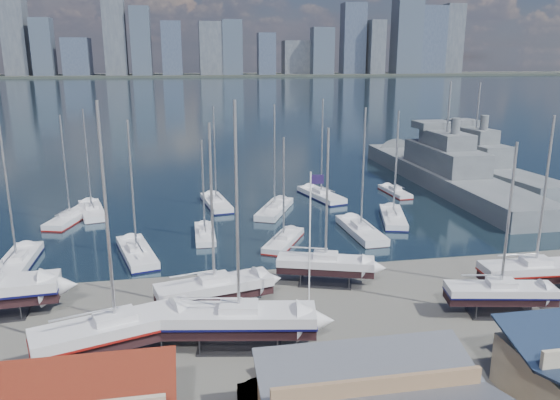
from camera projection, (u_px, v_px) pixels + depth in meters
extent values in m
plane|color=#605E59|center=(309.00, 313.00, 45.27)|extent=(1400.00, 1400.00, 0.00)
cube|color=#192B39|center=(195.00, 91.00, 340.23)|extent=(1400.00, 600.00, 0.40)
cube|color=#2D332D|center=(187.00, 76.00, 587.27)|extent=(1400.00, 80.00, 2.20)
cube|color=#595E66|center=(15.00, 33.00, 546.53)|extent=(22.49, 24.47, 83.83)
cube|color=#3D4756|center=(43.00, 47.00, 547.88)|extent=(19.55, 21.83, 55.97)
cube|color=#475166|center=(77.00, 57.00, 561.59)|extent=(26.03, 30.49, 37.14)
cube|color=#595E66|center=(115.00, 31.00, 551.10)|extent=(21.60, 16.58, 87.63)
cube|color=#3D4756|center=(141.00, 41.00, 559.45)|extent=(19.42, 28.42, 67.60)
cube|color=#475166|center=(172.00, 48.00, 569.50)|extent=(20.24, 23.80, 54.09)
cube|color=#595E66|center=(211.00, 48.00, 573.50)|extent=(24.62, 19.72, 54.00)
cube|color=#3D4756|center=(232.00, 47.00, 575.36)|extent=(20.75, 17.93, 55.97)
cube|color=#475166|center=(266.00, 54.00, 581.74)|extent=(18.36, 16.25, 43.03)
cube|color=#595E66|center=(296.00, 57.00, 606.95)|extent=(28.49, 22.03, 35.69)
cube|color=#3D4756|center=(322.00, 51.00, 592.75)|extent=(23.34, 17.87, 49.11)
cube|color=#475166|center=(353.00, 39.00, 610.29)|extent=(25.35, 19.79, 75.95)
cube|color=#595E66|center=(375.00, 47.00, 610.49)|extent=(17.00, 27.45, 57.67)
cube|color=#3D4756|center=(407.00, 25.00, 610.71)|extent=(29.28, 24.05, 106.04)
cube|color=#475166|center=(429.00, 40.00, 629.30)|extent=(30.82, 28.37, 74.41)
cube|color=#595E66|center=(452.00, 39.00, 635.84)|extent=(21.74, 17.03, 77.48)
cube|color=#545660|center=(379.00, 386.00, 29.15)|extent=(12.60, 8.40, 1.27)
cube|color=#2D2D33|center=(118.00, 357.00, 38.49)|extent=(6.69, 4.60, 0.16)
cube|color=black|center=(117.00, 337.00, 38.09)|extent=(11.39, 6.03, 0.89)
cube|color=silver|center=(116.00, 325.00, 37.87)|extent=(11.54, 6.47, 0.89)
cube|color=maroon|center=(116.00, 331.00, 37.97)|extent=(11.66, 6.54, 0.18)
cube|color=silver|center=(115.00, 316.00, 37.69)|extent=(3.23, 2.65, 0.50)
cylinder|color=#B2B2B7|center=(106.00, 216.00, 35.84)|extent=(0.22, 0.22, 15.02)
cube|color=#2D2D33|center=(215.00, 310.00, 45.61)|extent=(5.71, 3.55, 0.16)
cube|color=black|center=(215.00, 294.00, 45.23)|extent=(9.91, 4.39, 0.77)
cube|color=silver|center=(214.00, 285.00, 45.04)|extent=(10.00, 4.78, 0.77)
cube|color=silver|center=(214.00, 278.00, 44.87)|extent=(2.71, 2.12, 0.50)
cylinder|color=#B2B2B7|center=(212.00, 205.00, 43.28)|extent=(0.22, 0.22, 13.01)
cube|color=#2D2D33|center=(240.00, 346.00, 39.99)|extent=(6.47, 3.79, 0.16)
cube|color=black|center=(239.00, 326.00, 39.59)|extent=(11.36, 4.48, 0.89)
cube|color=silver|center=(239.00, 315.00, 39.36)|extent=(11.44, 4.94, 0.89)
cube|color=#0B0B3A|center=(239.00, 320.00, 39.47)|extent=(11.55, 4.99, 0.18)
cube|color=silver|center=(239.00, 307.00, 39.19)|extent=(3.04, 2.30, 0.50)
cylinder|color=#B2B2B7|center=(237.00, 210.00, 37.35)|extent=(0.22, 0.22, 14.94)
cube|color=#2D2D33|center=(325.00, 283.00, 51.00)|extent=(5.36, 3.68, 0.16)
cube|color=black|center=(325.00, 269.00, 50.63)|extent=(9.12, 4.83, 0.71)
cube|color=silver|center=(326.00, 261.00, 50.45)|extent=(9.23, 5.18, 0.71)
cube|color=silver|center=(326.00, 255.00, 50.29)|extent=(2.58, 2.12, 0.50)
cylinder|color=#B2B2B7|center=(327.00, 195.00, 48.83)|extent=(0.22, 0.22, 12.02)
cube|color=#2D2D33|center=(498.00, 314.00, 44.96)|extent=(5.12, 3.07, 0.16)
cube|color=black|center=(500.00, 297.00, 44.59)|extent=(8.95, 3.69, 0.70)
cube|color=silver|center=(501.00, 290.00, 44.41)|extent=(9.02, 4.05, 0.70)
cube|color=#0B0B3A|center=(500.00, 293.00, 44.49)|extent=(9.11, 4.09, 0.14)
cube|color=silver|center=(501.00, 283.00, 44.26)|extent=(2.42, 1.85, 0.50)
cylinder|color=#B2B2B7|center=(509.00, 216.00, 42.82)|extent=(0.22, 0.22, 11.77)
cube|color=#2D2D33|center=(532.00, 291.00, 49.33)|extent=(5.51, 2.79, 0.16)
cube|color=black|center=(534.00, 276.00, 48.94)|extent=(9.88, 2.93, 0.78)
cube|color=silver|center=(535.00, 267.00, 48.75)|extent=(9.90, 3.34, 0.78)
cube|color=maroon|center=(535.00, 271.00, 48.84)|extent=(10.00, 3.37, 0.16)
cube|color=silver|center=(536.00, 261.00, 48.58)|extent=(2.54, 1.79, 0.50)
cylinder|color=#B2B2B7|center=(545.00, 192.00, 46.97)|extent=(0.22, 0.22, 13.16)
cube|color=black|center=(18.00, 270.00, 55.26)|extent=(2.48, 10.23, 0.82)
cube|color=silver|center=(17.00, 262.00, 55.05)|extent=(2.91, 10.23, 0.82)
cube|color=#0B0B3A|center=(17.00, 265.00, 55.14)|extent=(2.94, 10.34, 0.16)
cube|color=silver|center=(16.00, 256.00, 54.88)|extent=(1.73, 2.56, 0.50)
cylinder|color=#B2B2B7|center=(8.00, 192.00, 53.19)|extent=(0.22, 0.22, 13.80)
cube|color=black|center=(71.00, 223.00, 70.57)|extent=(4.92, 9.73, 0.76)
cube|color=silver|center=(70.00, 218.00, 70.38)|extent=(5.30, 9.84, 0.76)
cube|color=maroon|center=(70.00, 220.00, 70.47)|extent=(5.36, 9.94, 0.15)
cube|color=silver|center=(70.00, 213.00, 70.22)|extent=(2.21, 2.73, 0.50)
cylinder|color=#B2B2B7|center=(65.00, 166.00, 68.65)|extent=(0.22, 0.22, 12.80)
cube|color=black|center=(92.00, 216.00, 73.81)|extent=(4.59, 10.06, 0.78)
cube|color=silver|center=(92.00, 210.00, 73.61)|extent=(4.99, 10.16, 0.78)
cube|color=silver|center=(91.00, 206.00, 73.45)|extent=(2.18, 2.77, 0.50)
cylinder|color=#B2B2B7|center=(87.00, 159.00, 71.83)|extent=(0.22, 0.22, 13.22)
cube|color=black|center=(137.00, 259.00, 58.03)|extent=(4.78, 10.36, 0.81)
cube|color=silver|center=(137.00, 252.00, 57.83)|extent=(5.19, 10.46, 0.81)
cube|color=#0B0B3A|center=(137.00, 256.00, 57.92)|extent=(5.24, 10.57, 0.16)
cube|color=silver|center=(136.00, 246.00, 57.66)|extent=(2.25, 2.86, 0.50)
cylinder|color=#B2B2B7|center=(132.00, 186.00, 55.99)|extent=(0.22, 0.22, 13.61)
cube|color=black|center=(205.00, 239.00, 64.32)|extent=(2.00, 8.04, 0.64)
cube|color=silver|center=(205.00, 234.00, 64.15)|extent=(2.34, 8.04, 0.64)
cube|color=silver|center=(205.00, 229.00, 64.01)|extent=(1.37, 2.02, 0.50)
cylinder|color=#B2B2B7|center=(203.00, 186.00, 62.69)|extent=(0.22, 0.22, 10.83)
cube|color=black|center=(216.00, 208.00, 77.80)|extent=(3.76, 10.02, 0.78)
cube|color=silver|center=(216.00, 203.00, 77.60)|extent=(4.16, 10.08, 0.78)
cube|color=#0B0B3A|center=(216.00, 205.00, 77.69)|extent=(4.20, 10.18, 0.16)
cube|color=silver|center=(216.00, 198.00, 77.43)|extent=(1.99, 2.66, 0.50)
cylinder|color=#B2B2B7|center=(215.00, 154.00, 75.82)|extent=(0.22, 0.22, 13.21)
cube|color=black|center=(284.00, 246.00, 62.00)|extent=(5.85, 8.37, 0.68)
cube|color=silver|center=(284.00, 240.00, 61.83)|extent=(6.16, 8.54, 0.68)
cube|color=maroon|center=(284.00, 243.00, 61.91)|extent=(6.22, 8.63, 0.14)
cube|color=silver|center=(284.00, 235.00, 61.68)|extent=(2.26, 2.54, 0.50)
cylinder|color=#B2B2B7|center=(284.00, 189.00, 60.29)|extent=(0.22, 0.22, 11.41)
cube|color=black|center=(275.00, 215.00, 74.51)|extent=(6.48, 10.21, 0.81)
cube|color=silver|center=(275.00, 209.00, 74.30)|extent=(6.87, 10.39, 0.81)
cube|color=silver|center=(275.00, 204.00, 74.14)|extent=(2.62, 3.02, 0.50)
cylinder|color=#B2B2B7|center=(274.00, 156.00, 72.46)|extent=(0.22, 0.22, 13.70)
cube|color=black|center=(321.00, 200.00, 82.12)|extent=(5.04, 10.53, 0.82)
cube|color=silver|center=(321.00, 195.00, 81.91)|extent=(5.46, 10.64, 0.82)
cube|color=#0B0B3A|center=(321.00, 197.00, 82.01)|extent=(5.51, 10.75, 0.16)
cube|color=silver|center=(321.00, 190.00, 81.74)|extent=(2.33, 2.92, 0.50)
cylinder|color=#B2B2B7|center=(322.00, 146.00, 80.05)|extent=(0.22, 0.22, 13.83)
cube|color=black|center=(361.00, 236.00, 65.46)|extent=(2.93, 10.55, 0.84)
cube|color=silver|center=(361.00, 230.00, 65.24)|extent=(3.36, 10.57, 0.84)
cube|color=silver|center=(361.00, 225.00, 65.07)|extent=(1.87, 2.69, 0.50)
cylinder|color=#B2B2B7|center=(363.00, 169.00, 63.34)|extent=(0.22, 0.22, 14.12)
cube|color=black|center=(393.00, 223.00, 70.76)|extent=(4.94, 10.09, 0.79)
cube|color=silver|center=(393.00, 217.00, 70.56)|extent=(5.33, 10.20, 0.79)
cube|color=#0B0B3A|center=(393.00, 220.00, 70.65)|extent=(5.39, 10.30, 0.16)
cube|color=silver|center=(393.00, 212.00, 70.40)|extent=(2.26, 2.81, 0.50)
cylinder|color=#B2B2B7|center=(396.00, 164.00, 68.77)|extent=(0.22, 0.22, 13.26)
cube|color=black|center=(395.00, 195.00, 84.58)|extent=(2.44, 7.90, 0.62)
cube|color=silver|center=(395.00, 191.00, 84.42)|extent=(2.77, 7.93, 0.62)
cube|color=maroon|center=(395.00, 193.00, 84.50)|extent=(2.79, 8.01, 0.12)
cube|color=silver|center=(395.00, 188.00, 84.28)|extent=(1.45, 2.04, 0.50)
cylinder|color=#B2B2B7|center=(397.00, 156.00, 83.01)|extent=(0.22, 0.22, 10.51)
cube|color=slate|center=(443.00, 182.00, 90.37)|extent=(8.62, 52.01, 4.68)
cube|color=slate|center=(445.00, 157.00, 89.32)|extent=(6.76, 18.22, 3.60)
cube|color=slate|center=(447.00, 139.00, 88.55)|extent=(5.05, 10.42, 2.40)
cube|color=slate|center=(433.00, 125.00, 93.07)|extent=(5.85, 5.23, 1.20)
cylinder|color=#B2B2B7|center=(449.00, 107.00, 87.23)|extent=(0.30, 0.30, 8.00)
cube|color=slate|center=(472.00, 172.00, 98.89)|extent=(10.61, 42.57, 3.79)
cube|color=slate|center=(474.00, 152.00, 97.95)|extent=(6.73, 15.18, 3.60)
cube|color=slate|center=(476.00, 135.00, 97.19)|extent=(4.81, 8.76, 2.40)
cube|color=slate|center=(463.00, 123.00, 100.68)|extent=(5.09, 4.63, 1.20)
cylinder|color=#B2B2B7|center=(478.00, 105.00, 95.87)|extent=(0.30, 0.30, 8.00)
imported|color=gray|center=(281.00, 376.00, 35.05)|extent=(3.08, 4.65, 1.47)
imported|color=gray|center=(271.00, 392.00, 33.42)|extent=(4.28, 1.73, 1.38)
imported|color=gray|center=(370.00, 377.00, 35.10)|extent=(3.81, 5.07, 1.28)
imported|color=gray|center=(532.00, 356.00, 37.45)|extent=(2.92, 5.13, 1.40)
cylinder|color=white|center=(310.00, 248.00, 42.72)|extent=(0.12, 0.12, 12.20)
cube|color=#1F143F|center=(317.00, 179.00, 41.42)|extent=(1.02, 0.05, 0.71)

